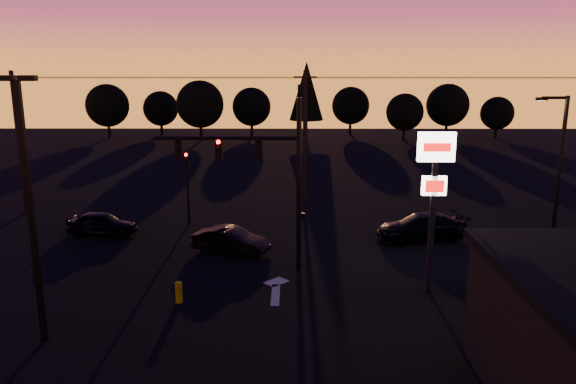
# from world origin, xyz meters

# --- Properties ---
(ground) EXTENTS (120.00, 120.00, 0.00)m
(ground) POSITION_xyz_m (0.00, 0.00, 0.00)
(ground) COLOR black
(ground) RESTS_ON ground
(lane_arrow) EXTENTS (1.20, 3.10, 0.01)m
(lane_arrow) POSITION_xyz_m (0.50, 1.67, 0.01)
(lane_arrow) COLOR beige
(lane_arrow) RESTS_ON ground
(traffic_signal_mast) EXTENTS (6.79, 0.52, 8.58)m
(traffic_signal_mast) POSITION_xyz_m (-0.10, 3.99, 4.94)
(traffic_signal_mast) COLOR black
(traffic_signal_mast) RESTS_ON ground
(secondary_signal) EXTENTS (0.30, 0.31, 4.35)m
(secondary_signal) POSITION_xyz_m (-5.00, 11.49, 2.86)
(secondary_signal) COLOR black
(secondary_signal) RESTS_ON ground
(parking_lot_light) EXTENTS (1.25, 0.30, 9.14)m
(parking_lot_light) POSITION_xyz_m (-7.50, -3.00, 5.27)
(parking_lot_light) COLOR black
(parking_lot_light) RESTS_ON ground
(pylon_sign) EXTENTS (1.50, 0.28, 6.80)m
(pylon_sign) POSITION_xyz_m (7.00, 1.50, 4.91)
(pylon_sign) COLOR black
(pylon_sign) RESTS_ON ground
(streetlight) EXTENTS (1.55, 0.35, 8.00)m
(streetlight) POSITION_xyz_m (13.91, 5.50, 4.42)
(streetlight) COLOR black
(streetlight) RESTS_ON ground
(utility_pole_0) EXTENTS (1.40, 0.26, 9.00)m
(utility_pole_0) POSITION_xyz_m (-16.00, 14.00, 4.59)
(utility_pole_0) COLOR black
(utility_pole_0) RESTS_ON ground
(utility_pole_1) EXTENTS (1.40, 0.26, 9.00)m
(utility_pole_1) POSITION_xyz_m (2.00, 14.00, 4.59)
(utility_pole_1) COLOR black
(utility_pole_1) RESTS_ON ground
(power_wires) EXTENTS (36.00, 1.22, 0.07)m
(power_wires) POSITION_xyz_m (2.00, 14.00, 8.57)
(power_wires) COLOR black
(power_wires) RESTS_ON ground
(bollard) EXTENTS (0.29, 0.29, 0.86)m
(bollard) POSITION_xyz_m (-3.40, 0.25, 0.43)
(bollard) COLOR #B5AA00
(bollard) RESTS_ON ground
(tree_0) EXTENTS (5.36, 5.36, 6.74)m
(tree_0) POSITION_xyz_m (-22.00, 50.00, 4.06)
(tree_0) COLOR black
(tree_0) RESTS_ON ground
(tree_1) EXTENTS (4.54, 4.54, 5.71)m
(tree_1) POSITION_xyz_m (-16.00, 53.00, 3.43)
(tree_1) COLOR black
(tree_1) RESTS_ON ground
(tree_2) EXTENTS (5.77, 5.78, 7.26)m
(tree_2) POSITION_xyz_m (-10.00, 48.00, 4.37)
(tree_2) COLOR black
(tree_2) RESTS_ON ground
(tree_3) EXTENTS (4.95, 4.95, 6.22)m
(tree_3) POSITION_xyz_m (-4.00, 52.00, 3.75)
(tree_3) COLOR black
(tree_3) RESTS_ON ground
(tree_4) EXTENTS (4.18, 4.18, 9.50)m
(tree_4) POSITION_xyz_m (3.00, 49.00, 5.93)
(tree_4) COLOR black
(tree_4) RESTS_ON ground
(tree_5) EXTENTS (4.95, 4.95, 6.22)m
(tree_5) POSITION_xyz_m (9.00, 54.00, 3.75)
(tree_5) COLOR black
(tree_5) RESTS_ON ground
(tree_6) EXTENTS (4.54, 4.54, 5.71)m
(tree_6) POSITION_xyz_m (15.00, 48.00, 3.43)
(tree_6) COLOR black
(tree_6) RESTS_ON ground
(tree_7) EXTENTS (5.36, 5.36, 6.74)m
(tree_7) POSITION_xyz_m (21.00, 51.00, 4.06)
(tree_7) COLOR black
(tree_7) RESTS_ON ground
(tree_8) EXTENTS (4.12, 4.12, 5.19)m
(tree_8) POSITION_xyz_m (27.00, 50.00, 3.12)
(tree_8) COLOR black
(tree_8) RESTS_ON ground
(car_left) EXTENTS (4.14, 2.34, 1.33)m
(car_left) POSITION_xyz_m (-9.49, 9.21, 0.66)
(car_left) COLOR black
(car_left) RESTS_ON ground
(car_mid) EXTENTS (4.16, 2.66, 1.29)m
(car_mid) POSITION_xyz_m (-1.92, 6.30, 0.65)
(car_mid) COLOR black
(car_mid) RESTS_ON ground
(car_right) EXTENTS (5.24, 2.87, 1.44)m
(car_right) POSITION_xyz_m (8.26, 8.50, 0.72)
(car_right) COLOR black
(car_right) RESTS_ON ground
(suv_parked) EXTENTS (3.78, 5.87, 1.51)m
(suv_parked) POSITION_xyz_m (10.25, -1.09, 0.75)
(suv_parked) COLOR black
(suv_parked) RESTS_ON ground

